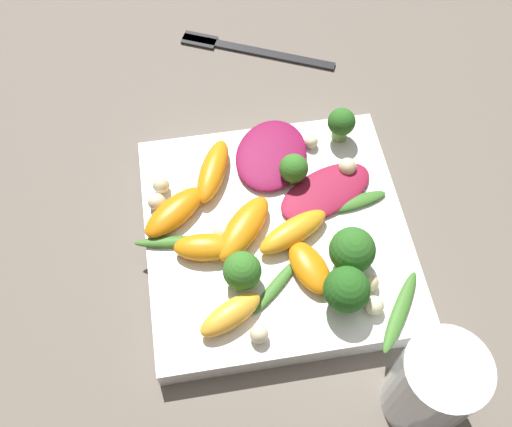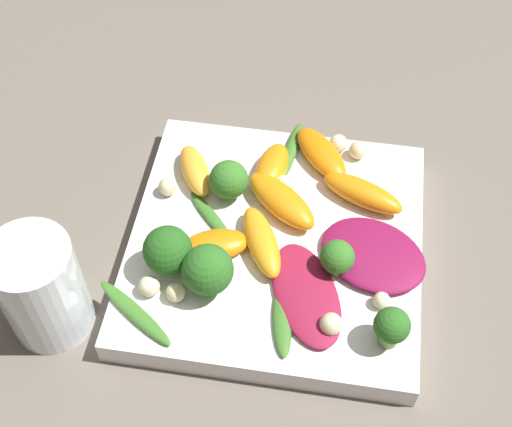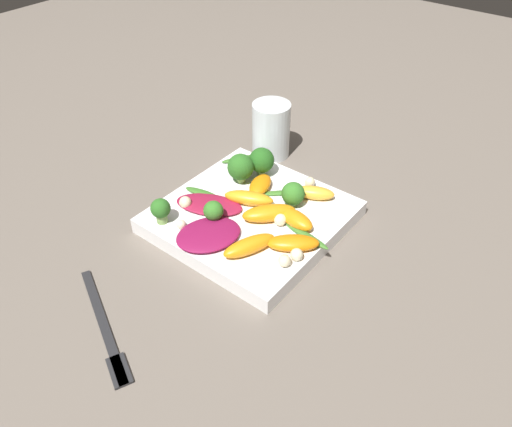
{
  "view_description": "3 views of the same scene",
  "coord_description": "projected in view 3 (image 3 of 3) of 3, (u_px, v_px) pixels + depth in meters",
  "views": [
    {
      "loc": [
        -0.06,
        -0.27,
        0.52
      ],
      "look_at": [
        -0.02,
        0.02,
        0.03
      ],
      "focal_mm": 42.0,
      "sensor_mm": 36.0,
      "label": 1
    },
    {
      "loc": [
        0.35,
        0.04,
        0.52
      ],
      "look_at": [
        -0.01,
        -0.02,
        0.04
      ],
      "focal_mm": 50.0,
      "sensor_mm": 36.0,
      "label": 2
    },
    {
      "loc": [
        -0.36,
        0.44,
        0.48
      ],
      "look_at": [
        -0.01,
        0.01,
        0.03
      ],
      "focal_mm": 35.0,
      "sensor_mm": 36.0,
      "label": 3
    }
  ],
  "objects": [
    {
      "name": "arugula_sprig_2",
      "position": [
        203.0,
        193.0,
        0.76
      ],
      "size": [
        0.06,
        0.03,
        0.01
      ],
      "color": "#3D7528",
      "rests_on": "plate"
    },
    {
      "name": "orange_segment_6",
      "position": [
        293.0,
        243.0,
        0.66
      ],
      "size": [
        0.07,
        0.07,
        0.02
      ],
      "color": "orange",
      "rests_on": "plate"
    },
    {
      "name": "broccoli_floret_0",
      "position": [
        293.0,
        194.0,
        0.73
      ],
      "size": [
        0.03,
        0.03,
        0.04
      ],
      "color": "#84AD5B",
      "rests_on": "plate"
    },
    {
      "name": "orange_segment_1",
      "position": [
        249.0,
        246.0,
        0.66
      ],
      "size": [
        0.05,
        0.08,
        0.02
      ],
      "color": "orange",
      "rests_on": "plate"
    },
    {
      "name": "ground_plane",
      "position": [
        252.0,
        223.0,
        0.75
      ],
      "size": [
        2.4,
        2.4,
        0.0
      ],
      "primitive_type": "plane",
      "color": "#6B6056"
    },
    {
      "name": "orange_segment_3",
      "position": [
        296.0,
        219.0,
        0.7
      ],
      "size": [
        0.06,
        0.04,
        0.02
      ],
      "color": "orange",
      "rests_on": "plate"
    },
    {
      "name": "orange_segment_5",
      "position": [
        249.0,
        198.0,
        0.74
      ],
      "size": [
        0.08,
        0.05,
        0.02
      ],
      "color": "orange",
      "rests_on": "plate"
    },
    {
      "name": "macadamia_nut_3",
      "position": [
        279.0,
        221.0,
        0.7
      ],
      "size": [
        0.02,
        0.02,
        0.02
      ],
      "color": "beige",
      "rests_on": "plate"
    },
    {
      "name": "macadamia_nut_2",
      "position": [
        254.0,
        162.0,
        0.81
      ],
      "size": [
        0.02,
        0.02,
        0.02
      ],
      "color": "beige",
      "rests_on": "plate"
    },
    {
      "name": "orange_segment_0",
      "position": [
        270.0,
        212.0,
        0.71
      ],
      "size": [
        0.07,
        0.08,
        0.02
      ],
      "color": "orange",
      "rests_on": "plate"
    },
    {
      "name": "arugula_sprig_1",
      "position": [
        306.0,
        237.0,
        0.68
      ],
      "size": [
        0.08,
        0.02,
        0.01
      ],
      "color": "#3D7528",
      "rests_on": "plate"
    },
    {
      "name": "macadamia_nut_7",
      "position": [
        244.0,
        168.0,
        0.8
      ],
      "size": [
        0.02,
        0.02,
        0.02
      ],
      "color": "beige",
      "rests_on": "plate"
    },
    {
      "name": "orange_segment_4",
      "position": [
        314.0,
        193.0,
        0.75
      ],
      "size": [
        0.06,
        0.05,
        0.02
      ],
      "color": "#FCAD33",
      "rests_on": "plate"
    },
    {
      "name": "macadamia_nut_4",
      "position": [
        310.0,
        182.0,
        0.77
      ],
      "size": [
        0.02,
        0.02,
        0.02
      ],
      "color": "beige",
      "rests_on": "plate"
    },
    {
      "name": "broccoli_floret_4",
      "position": [
        241.0,
        167.0,
        0.77
      ],
      "size": [
        0.04,
        0.04,
        0.05
      ],
      "color": "#84AD5B",
      "rests_on": "plate"
    },
    {
      "name": "broccoli_floret_3",
      "position": [
        213.0,
        211.0,
        0.7
      ],
      "size": [
        0.03,
        0.03,
        0.03
      ],
      "color": "#84AD5B",
      "rests_on": "plate"
    },
    {
      "name": "broccoli_floret_1",
      "position": [
        161.0,
        210.0,
        0.7
      ],
      "size": [
        0.03,
        0.03,
        0.04
      ],
      "color": "#7A9E51",
      "rests_on": "plate"
    },
    {
      "name": "orange_segment_2",
      "position": [
        260.0,
        185.0,
        0.76
      ],
      "size": [
        0.05,
        0.06,
        0.02
      ],
      "color": "orange",
      "rests_on": "plate"
    },
    {
      "name": "broccoli_floret_2",
      "position": [
        262.0,
        161.0,
        0.78
      ],
      "size": [
        0.04,
        0.04,
        0.05
      ],
      "color": "#7A9E51",
      "rests_on": "plate"
    },
    {
      "name": "macadamia_nut_6",
      "position": [
        181.0,
        224.0,
        0.69
      ],
      "size": [
        0.01,
        0.01,
        0.01
      ],
      "color": "beige",
      "rests_on": "plate"
    },
    {
      "name": "macadamia_nut_5",
      "position": [
        185.0,
        202.0,
        0.73
      ],
      "size": [
        0.02,
        0.02,
        0.02
      ],
      "color": "beige",
      "rests_on": "plate"
    },
    {
      "name": "drinking_glass",
      "position": [
        271.0,
        130.0,
        0.86
      ],
      "size": [
        0.07,
        0.07,
        0.1
      ],
      "color": "white",
      "rests_on": "ground_plane"
    },
    {
      "name": "arugula_sprig_0",
      "position": [
        246.0,
        158.0,
        0.83
      ],
      "size": [
        0.06,
        0.08,
        0.01
      ],
      "color": "#3D7528",
      "rests_on": "plate"
    },
    {
      "name": "fork",
      "position": [
        107.0,
        335.0,
        0.58
      ],
      "size": [
        0.18,
        0.09,
        0.01
      ],
      "color": "#262628",
      "rests_on": "ground_plane"
    },
    {
      "name": "radicchio_leaf_0",
      "position": [
        208.0,
        234.0,
        0.68
      ],
      "size": [
        0.1,
        0.11,
        0.01
      ],
      "color": "maroon",
      "rests_on": "plate"
    },
    {
      "name": "macadamia_nut_1",
      "position": [
        297.0,
        255.0,
        0.65
      ],
      "size": [
        0.02,
        0.02,
        0.02
      ],
      "color": "beige",
      "rests_on": "plate"
    },
    {
      "name": "macadamia_nut_0",
      "position": [
        285.0,
        261.0,
        0.64
      ],
      "size": [
        0.02,
        0.02,
        0.02
      ],
      "color": "beige",
      "rests_on": "plate"
    },
    {
      "name": "radicchio_leaf_1",
      "position": [
        209.0,
        205.0,
        0.73
      ],
      "size": [
        0.11,
        0.09,
        0.01
      ],
      "color": "maroon",
      "rests_on": "plate"
    },
    {
      "name": "arugula_sprig_3",
      "position": [
        281.0,
        193.0,
        0.76
      ],
      "size": [
        0.06,
        0.05,
        0.01
      ],
      "color": "#3D7528",
      "rests_on": "plate"
    },
    {
      "name": "plate",
      "position": [
        251.0,
        217.0,
        0.74
      ],
      "size": [
        0.25,
        0.25,
        0.02
      ],
      "color": "white",
      "rests_on": "ground_plane"
    }
  ]
}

